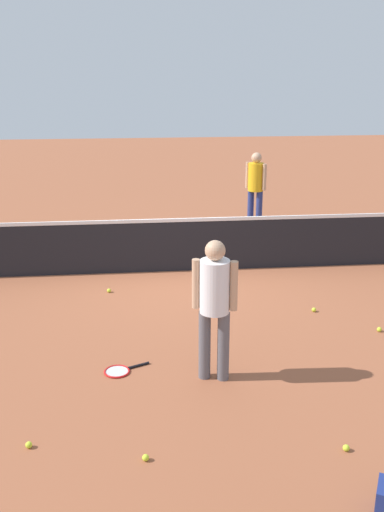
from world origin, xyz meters
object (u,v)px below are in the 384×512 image
Objects in this scene: tennis_racket_near_player at (119,371)px; tennis_ball_by_net at (29,445)px; tennis_racket_far_player at (249,237)px; tennis_ball_stray_left at (379,329)px; tennis_ball_near_player at (146,458)px; player_far_side at (256,184)px; tennis_ball_baseline at (346,448)px; player_near_side at (215,299)px; tennis_ball_midcourt at (314,310)px; tennis_ball_stray_right at (109,291)px.

tennis_ball_by_net reaches higher than tennis_racket_near_player.
tennis_ball_stray_left is (0.90, -4.78, 0.02)m from tennis_racket_far_player.
tennis_racket_near_player is 6.14m from tennis_racket_far_player.
tennis_ball_near_player and tennis_ball_stray_left have the same top height.
tennis_ball_stray_left reaches higher than tennis_racket_near_player.
player_far_side reaches higher than tennis_racket_near_player.
player_far_side reaches higher than tennis_ball_baseline.
player_near_side reaches higher than tennis_ball_stray_left.
tennis_racket_far_player is at bearing 92.81° from tennis_ball_midcourt.
player_far_side is at bearing 84.56° from tennis_ball_baseline.
player_far_side reaches higher than tennis_ball_stray_left.
tennis_racket_near_player is 9.13× the size of tennis_ball_stray_right.
tennis_racket_far_player is 7.62m from tennis_ball_near_player.
tennis_ball_stray_right is at bearing 114.70° from player_near_side.
tennis_ball_baseline is at bearing -54.22° from player_near_side.
tennis_ball_by_net is 1.00× the size of tennis_ball_baseline.
player_far_side is 25.76× the size of tennis_ball_by_net.
player_near_side is 1.00× the size of player_far_side.
tennis_racket_near_player is (-1.12, 0.26, -1.00)m from player_near_side.
tennis_ball_near_player is 4.12m from tennis_ball_stray_left.
player_near_side reaches higher than tennis_racket_near_player.
tennis_ball_by_net is 4.92m from tennis_ball_stray_left.
tennis_ball_baseline is (-0.69, -3.26, 0.00)m from tennis_ball_midcourt.
player_near_side reaches higher than tennis_ball_baseline.
tennis_ball_stray_left is 4.22m from tennis_ball_stray_right.
tennis_ball_stray_right reaches higher than tennis_racket_far_player.
tennis_ball_stray_right is (-3.08, 1.10, 0.00)m from tennis_ball_midcourt.
tennis_racket_far_player is at bearing 64.08° from tennis_racket_near_player.
player_near_side reaches higher than tennis_ball_by_net.
tennis_ball_midcourt is at bearing 44.98° from player_near_side.
player_near_side is 1.94m from tennis_ball_near_player.
tennis_ball_baseline and tennis_ball_stray_right have the same top height.
tennis_ball_by_net is (-1.96, -1.13, -0.98)m from player_near_side.
tennis_ball_stray_left is at bearing -26.20° from tennis_ball_stray_right.
player_far_side reaches higher than tennis_ball_midcourt.
player_near_side reaches higher than tennis_racket_far_player.
player_far_side is at bearing 71.39° from tennis_ball_near_player.
tennis_racket_near_player is at bearing 99.14° from tennis_ball_near_player.
player_near_side is at bearing 30.01° from tennis_ball_by_net.
player_far_side is at bearing 64.76° from tennis_racket_near_player.
tennis_ball_midcourt reaches higher than tennis_racket_far_player.
player_far_side is 25.76× the size of tennis_ball_near_player.
player_near_side is at bearing -65.30° from tennis_ball_stray_right.
tennis_ball_stray_right is (-0.20, 2.61, 0.02)m from tennis_racket_near_player.
tennis_racket_near_player is (-2.96, -6.28, -1.00)m from player_far_side.
player_near_side is 2.84m from tennis_ball_stray_left.
tennis_ball_stray_left is at bearing -83.58° from player_far_side.
tennis_racket_near_player is 1.12× the size of tennis_racket_far_player.
tennis_ball_midcourt is (0.20, -4.02, 0.02)m from tennis_racket_far_player.
tennis_ball_stray_right is at bearing 80.86° from tennis_ball_by_net.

